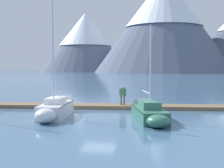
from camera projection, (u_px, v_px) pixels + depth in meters
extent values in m
plane|color=#426689|center=(98.00, 115.00, 23.77)|extent=(700.00, 700.00, 0.00)
cone|color=slate|center=(85.00, 42.00, 241.09)|extent=(67.44, 67.44, 44.63)
cone|color=white|center=(85.00, 29.00, 240.56)|extent=(40.04, 40.04, 25.23)
cone|color=slate|center=(164.00, 25.00, 207.72)|extent=(91.21, 91.21, 62.65)
cone|color=white|center=(164.00, 2.00, 206.92)|extent=(50.75, 50.75, 33.20)
cube|color=brown|center=(108.00, 106.00, 27.70)|extent=(27.31, 4.25, 0.30)
cylinder|color=#38383D|center=(107.00, 108.00, 26.75)|extent=(26.08, 2.23, 0.24)
cylinder|color=#38383D|center=(109.00, 105.00, 28.65)|extent=(26.08, 2.23, 0.24)
cube|color=silver|center=(56.00, 110.00, 22.96)|extent=(2.15, 5.28, 0.99)
ellipsoid|color=silver|center=(46.00, 116.00, 20.13)|extent=(1.52, 1.66, 0.94)
cube|color=slate|center=(56.00, 103.00, 22.94)|extent=(2.18, 5.18, 0.06)
cylinder|color=silver|center=(53.00, 48.00, 21.89)|extent=(0.10, 0.10, 7.86)
cylinder|color=silver|center=(58.00, 93.00, 23.32)|extent=(0.34, 2.50, 0.08)
cube|color=white|center=(56.00, 100.00, 22.79)|extent=(1.37, 2.42, 0.41)
cube|color=silver|center=(64.00, 97.00, 25.41)|extent=(1.46, 0.25, 0.36)
cube|color=#336B56|center=(149.00, 114.00, 21.58)|extent=(2.93, 5.70, 0.82)
ellipsoid|color=#336B56|center=(158.00, 121.00, 18.60)|extent=(1.72, 1.75, 0.78)
cube|color=#163027|center=(149.00, 108.00, 21.56)|extent=(2.94, 5.60, 0.06)
cylinder|color=silver|center=(150.00, 67.00, 20.94)|extent=(0.10, 0.10, 5.55)
cylinder|color=silver|center=(146.00, 92.00, 22.47)|extent=(0.77, 2.82, 0.08)
cube|color=#3A7560|center=(149.00, 104.00, 21.41)|extent=(1.72, 2.66, 0.49)
cube|color=silver|center=(142.00, 101.00, 24.18)|extent=(1.48, 0.46, 0.36)
cylinder|color=brown|center=(121.00, 100.00, 27.44)|extent=(0.14, 0.14, 0.86)
cylinder|color=brown|center=(124.00, 100.00, 27.43)|extent=(0.14, 0.14, 0.86)
cube|color=#387A4C|center=(123.00, 92.00, 27.40)|extent=(0.41, 0.28, 0.60)
sphere|color=beige|center=(123.00, 87.00, 27.37)|extent=(0.22, 0.22, 0.22)
cylinder|color=#387A4C|center=(120.00, 92.00, 27.40)|extent=(0.09, 0.09, 0.62)
cylinder|color=#387A4C|center=(126.00, 92.00, 27.40)|extent=(0.09, 0.09, 0.62)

